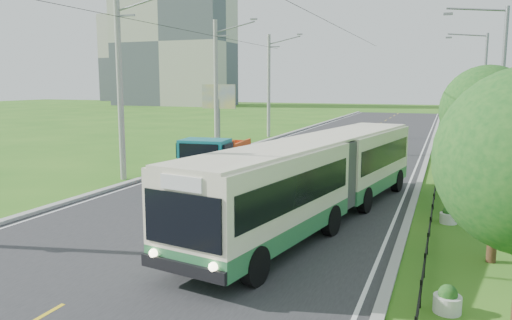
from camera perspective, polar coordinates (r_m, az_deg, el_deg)
The scene contains 27 objects.
ground at distance 16.97m, azimuth -9.86°, elevation -9.46°, with size 240.00×240.00×0.00m, color #296518.
road at distance 35.20m, azimuth 7.06°, elevation 0.08°, with size 14.00×120.00×0.02m, color #28282B.
curb_left at distance 37.56m, azimuth -3.65°, elevation 0.77°, with size 0.40×120.00×0.15m, color #9E9E99.
curb_right at distance 34.21m, azimuth 18.76°, elevation -0.50°, with size 0.30×120.00×0.10m, color #9E9E99.
edge_line_left at distance 37.35m, azimuth -2.88°, elevation 0.65°, with size 0.12×120.00×0.00m, color silver.
edge_line_right at distance 34.23m, azimuth 17.92°, elevation -0.50°, with size 0.12×120.00×0.00m, color silver.
centre_dash at distance 16.96m, azimuth -9.86°, elevation -9.39°, with size 0.12×2.20×0.00m, color yellow.
railing_right at distance 28.23m, azimuth 19.97°, elevation -1.93°, with size 0.04×40.00×0.60m, color black.
pole_near at distance 28.22m, azimuth -15.23°, elevation 8.09°, with size 3.51×0.32×10.00m.
pole_mid at distance 38.56m, azimuth -4.55°, elevation 8.45°, with size 3.51×0.32×10.00m.
pole_far at distance 49.66m, azimuth 1.51°, elevation 8.53°, with size 3.51×0.32×10.00m.
tree_second at distance 16.09m, azimuth 26.21°, elevation 1.62°, with size 3.18×3.26×5.30m.
tree_third at distance 22.01m, azimuth 24.96°, elevation 4.60°, with size 3.60×3.62×6.00m.
tree_fourth at distance 28.01m, azimuth 24.13°, elevation 4.54°, with size 3.24×3.31×5.40m.
tree_fifth at distance 33.99m, azimuth 23.66°, elevation 5.62°, with size 3.48×3.52×5.80m.
tree_back at distance 39.98m, azimuth 23.29°, elevation 5.71°, with size 3.30×3.36×5.50m.
streetlight_mid at distance 27.88m, azimuth 25.94°, elevation 7.12°, with size 3.02×0.20×9.07m.
streetlight_far at distance 41.85m, azimuth 24.39°, elevation 7.47°, with size 3.02×0.20×9.07m.
planter_front at distance 12.79m, azimuth 21.04°, elevation -14.76°, with size 0.64×0.64×0.67m.
planter_near at distance 20.40m, azimuth 21.14°, elevation -5.99°, with size 0.64×0.64×0.67m.
planter_mid at distance 28.23m, azimuth 21.18°, elevation -2.02°, with size 0.64×0.64×0.67m.
planter_far at distance 36.13m, azimuth 21.21°, elevation 0.21°, with size 0.64×0.64×0.67m.
billboard_left at distance 41.83m, azimuth -4.28°, elevation 6.79°, with size 3.00×0.20×5.20m.
apartment_near at distance 126.28m, azimuth -9.37°, elevation 13.03°, with size 28.00×14.00×30.00m, color #B7B2A3.
apartment_far at distance 160.53m, azimuth -12.61°, elevation 11.28°, with size 24.00×14.00×26.00m, color #B7B2A3.
bus at distance 19.20m, azimuth 7.11°, elevation -1.45°, with size 5.38×16.47×3.14m.
dump_truck at distance 24.92m, azimuth -5.14°, elevation -0.02°, with size 3.00×6.46×2.62m.
Camera 1 is at (8.38, -13.78, 5.26)m, focal length 35.00 mm.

